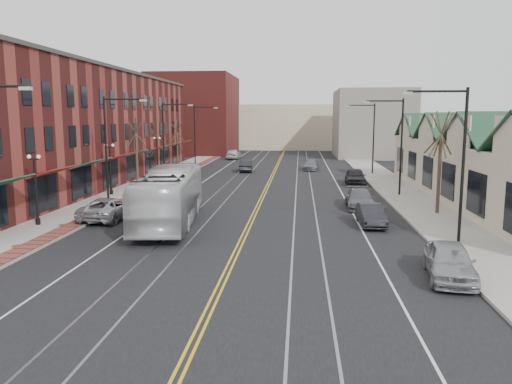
% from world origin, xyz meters
% --- Properties ---
extents(ground, '(160.00, 160.00, 0.00)m').
position_xyz_m(ground, '(0.00, 0.00, 0.00)').
color(ground, black).
rests_on(ground, ground).
extents(sidewalk_left, '(4.00, 120.00, 0.15)m').
position_xyz_m(sidewalk_left, '(-12.00, 20.00, 0.07)').
color(sidewalk_left, gray).
rests_on(sidewalk_left, ground).
extents(sidewalk_right, '(4.00, 120.00, 0.15)m').
position_xyz_m(sidewalk_right, '(12.00, 20.00, 0.07)').
color(sidewalk_right, gray).
rests_on(sidewalk_right, ground).
extents(building_left, '(10.00, 50.00, 11.00)m').
position_xyz_m(building_left, '(-19.00, 27.00, 5.50)').
color(building_left, maroon).
rests_on(building_left, ground).
extents(building_right, '(8.00, 36.00, 4.60)m').
position_xyz_m(building_right, '(18.00, 20.00, 2.30)').
color(building_right, beige).
rests_on(building_right, ground).
extents(backdrop_left, '(14.00, 18.00, 14.00)m').
position_xyz_m(backdrop_left, '(-16.00, 70.00, 7.00)').
color(backdrop_left, maroon).
rests_on(backdrop_left, ground).
extents(backdrop_mid, '(22.00, 14.00, 9.00)m').
position_xyz_m(backdrop_mid, '(0.00, 85.00, 4.50)').
color(backdrop_mid, beige).
rests_on(backdrop_mid, ground).
extents(backdrop_right, '(12.00, 16.00, 11.00)m').
position_xyz_m(backdrop_right, '(15.00, 65.00, 5.50)').
color(backdrop_right, slate).
rests_on(backdrop_right, ground).
extents(streetlight_l_1, '(3.33, 0.25, 8.00)m').
position_xyz_m(streetlight_l_1, '(-11.05, 16.00, 5.03)').
color(streetlight_l_1, black).
rests_on(streetlight_l_1, sidewalk_left).
extents(streetlight_l_2, '(3.33, 0.25, 8.00)m').
position_xyz_m(streetlight_l_2, '(-11.05, 32.00, 5.03)').
color(streetlight_l_2, black).
rests_on(streetlight_l_2, sidewalk_left).
extents(streetlight_l_3, '(3.33, 0.25, 8.00)m').
position_xyz_m(streetlight_l_3, '(-11.05, 48.00, 5.03)').
color(streetlight_l_3, black).
rests_on(streetlight_l_3, sidewalk_left).
extents(streetlight_r_0, '(3.33, 0.25, 8.00)m').
position_xyz_m(streetlight_r_0, '(11.05, 6.00, 5.03)').
color(streetlight_r_0, black).
rests_on(streetlight_r_0, sidewalk_right).
extents(streetlight_r_1, '(3.33, 0.25, 8.00)m').
position_xyz_m(streetlight_r_1, '(11.05, 22.00, 5.03)').
color(streetlight_r_1, black).
rests_on(streetlight_r_1, sidewalk_right).
extents(streetlight_r_2, '(3.33, 0.25, 8.00)m').
position_xyz_m(streetlight_r_2, '(11.05, 38.00, 5.03)').
color(streetlight_r_2, black).
rests_on(streetlight_r_2, sidewalk_right).
extents(lamppost_l_1, '(0.84, 0.28, 4.27)m').
position_xyz_m(lamppost_l_1, '(-12.80, 8.00, 2.20)').
color(lamppost_l_1, black).
rests_on(lamppost_l_1, sidewalk_left).
extents(lamppost_l_2, '(0.84, 0.28, 4.27)m').
position_xyz_m(lamppost_l_2, '(-12.80, 20.00, 2.20)').
color(lamppost_l_2, black).
rests_on(lamppost_l_2, sidewalk_left).
extents(lamppost_l_3, '(0.84, 0.28, 4.27)m').
position_xyz_m(lamppost_l_3, '(-12.80, 34.00, 2.20)').
color(lamppost_l_3, black).
rests_on(lamppost_l_3, sidewalk_left).
extents(tree_left_near, '(1.78, 1.37, 6.48)m').
position_xyz_m(tree_left_near, '(-12.50, 26.00, 3.51)').
color(tree_left_near, '#382B21').
rests_on(tree_left_near, sidewalk_left).
extents(tree_left_far, '(1.66, 1.28, 6.02)m').
position_xyz_m(tree_left_far, '(-12.50, 42.00, 3.28)').
color(tree_left_far, '#382B21').
rests_on(tree_left_far, sidewalk_left).
extents(tree_right_mid, '(1.90, 1.46, 6.93)m').
position_xyz_m(tree_right_mid, '(12.50, 14.00, 3.75)').
color(tree_right_mid, '#382B21').
rests_on(tree_right_mid, sidewalk_right).
extents(manhole_mid, '(0.60, 0.60, 0.02)m').
position_xyz_m(manhole_mid, '(-11.20, 3.00, 0.16)').
color(manhole_mid, '#592D19').
rests_on(manhole_mid, sidewalk_left).
extents(manhole_far, '(0.60, 0.60, 0.02)m').
position_xyz_m(manhole_far, '(-11.20, 8.00, 0.16)').
color(manhole_far, '#592D19').
rests_on(manhole_far, sidewalk_left).
extents(traffic_signal, '(0.18, 0.15, 3.80)m').
position_xyz_m(traffic_signal, '(-10.60, 24.00, 2.35)').
color(traffic_signal, black).
rests_on(traffic_signal, sidewalk_left).
extents(transit_bus, '(4.22, 12.63, 3.45)m').
position_xyz_m(transit_bus, '(-5.00, 9.68, 1.73)').
color(transit_bus, silver).
rests_on(transit_bus, ground).
extents(parked_suv, '(2.71, 5.39, 1.46)m').
position_xyz_m(parked_suv, '(-9.30, 10.53, 0.73)').
color(parked_suv, '#A2A3A9').
rests_on(parked_suv, ground).
extents(parked_car_a, '(2.42, 4.71, 1.54)m').
position_xyz_m(parked_car_a, '(9.30, 0.03, 0.77)').
color(parked_car_a, '#999B9F').
rests_on(parked_car_a, ground).
extents(parked_car_b, '(1.53, 4.06, 1.33)m').
position_xyz_m(parked_car_b, '(7.50, 10.16, 0.66)').
color(parked_car_b, '#222228').
rests_on(parked_car_b, ground).
extents(parked_car_c, '(2.07, 4.88, 1.40)m').
position_xyz_m(parked_car_c, '(7.50, 16.08, 0.70)').
color(parked_car_c, '#5B5C62').
rests_on(parked_car_c, ground).
extents(parked_car_d, '(2.11, 4.84, 1.62)m').
position_xyz_m(parked_car_d, '(8.57, 29.00, 0.81)').
color(parked_car_d, black).
rests_on(parked_car_d, ground).
extents(distant_car_left, '(1.77, 4.39, 1.42)m').
position_xyz_m(distant_car_left, '(-3.45, 39.85, 0.71)').
color(distant_car_left, black).
rests_on(distant_car_left, ground).
extents(distant_car_right, '(2.19, 4.58, 1.29)m').
position_xyz_m(distant_car_right, '(4.50, 42.41, 0.64)').
color(distant_car_right, slate).
rests_on(distant_car_right, ground).
extents(distant_car_far, '(2.04, 4.88, 1.65)m').
position_xyz_m(distant_car_far, '(-7.35, 57.59, 0.83)').
color(distant_car_far, silver).
rests_on(distant_car_far, ground).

